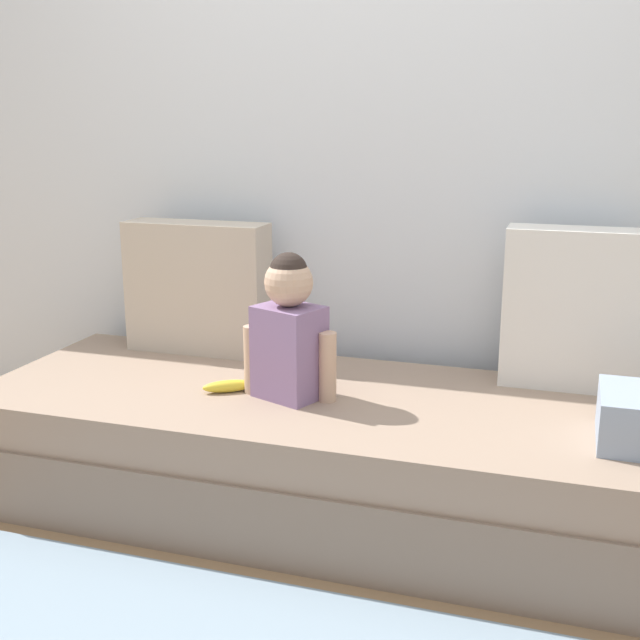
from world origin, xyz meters
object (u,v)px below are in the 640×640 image
Objects in this scene: throw_pillow_left at (198,288)px; banana at (228,386)px; throw_pillow_right at (575,309)px; couch at (345,454)px; toddler at (289,329)px.

throw_pillow_left is 3.21× the size of banana.
throw_pillow_left is 1.03× the size of throw_pillow_right.
couch is at bearing 10.14° from banana.
toddler is 0.29m from banana.
throw_pillow_left is at bearing 153.50° from couch.
throw_pillow_left reaches higher than banana.
throw_pillow_right is 0.94m from toddler.
toddler is (-0.86, -0.39, -0.04)m from throw_pillow_right.
toddler is at bearing -155.70° from throw_pillow_right.
throw_pillow_left reaches higher than couch.
throw_pillow_right is (1.37, 0.00, 0.02)m from throw_pillow_left.
couch is 5.28× the size of toddler.
banana is (0.30, -0.41, -0.23)m from throw_pillow_left.
couch is 0.89m from throw_pillow_right.
throw_pillow_right is 3.11× the size of banana.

